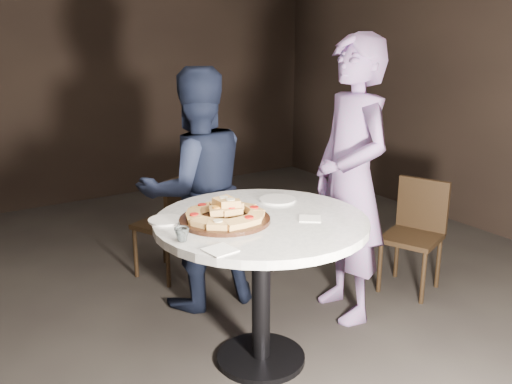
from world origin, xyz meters
TOP-DOWN VIEW (x-y plane):
  - floor at (0.00, 0.00)m, footprint 7.00×7.00m
  - table at (0.14, -0.07)m, footprint 1.26×1.26m
  - serving_board at (-0.04, -0.01)m, footprint 0.50×0.50m
  - focaccia_pile at (-0.04, -0.01)m, footprint 0.42×0.40m
  - plate_left at (-0.29, 0.16)m, footprint 0.21×0.21m
  - plate_right at (0.39, 0.14)m, footprint 0.22×0.22m
  - water_glass at (-0.34, -0.14)m, footprint 0.08×0.08m
  - napkin_near at (-0.25, -0.34)m, footprint 0.14×0.14m
  - napkin_far at (0.35, -0.21)m, footprint 0.15×0.15m
  - chair_far at (0.22, 1.20)m, footprint 0.49×0.50m
  - chair_right at (1.58, 0.14)m, footprint 0.48×0.47m
  - diner_navy at (0.19, 0.75)m, footprint 0.81×0.66m
  - diner_teal at (0.92, 0.11)m, footprint 0.54×0.71m

SIDE VIEW (x-z plane):
  - floor at x=0.00m, z-range 0.00..0.00m
  - chair_right at x=1.58m, z-range 0.06..0.83m
  - chair_far at x=0.22m, z-range 0.06..0.85m
  - table at x=0.14m, z-range 0.26..1.09m
  - diner_navy at x=0.19m, z-range 0.00..1.56m
  - napkin_far at x=0.35m, z-range 0.83..0.84m
  - napkin_near at x=-0.25m, z-range 0.83..0.84m
  - plate_left at x=-0.29m, z-range 0.83..0.84m
  - plate_right at x=0.39m, z-range 0.83..0.84m
  - serving_board at x=-0.04m, z-range 0.83..0.85m
  - water_glass at x=-0.34m, z-range 0.83..0.90m
  - diner_teal at x=0.92m, z-range 0.00..1.76m
  - focaccia_pile at x=-0.04m, z-range 0.83..0.94m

